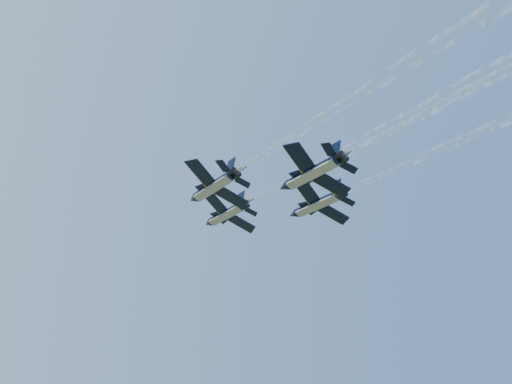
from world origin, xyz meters
TOP-DOWN VIEW (x-y plane):
  - jet_lead at (1.31, 15.49)m, footprint 10.17×15.00m
  - jet_left at (-9.71, 2.77)m, footprint 10.17×15.00m
  - jet_right at (9.55, 0.68)m, footprint 10.17×15.00m
  - jet_slot at (-2.46, -11.02)m, footprint 10.17×15.00m
  - smoke_trail_lead at (-3.19, -27.06)m, footprint 7.67×55.46m
  - smoke_trail_left at (-14.21, -39.78)m, footprint 7.67×55.46m

SIDE VIEW (x-z plane):
  - jet_lead at x=1.31m, z-range 101.68..107.62m
  - jet_left at x=-9.71m, z-range 101.68..107.62m
  - jet_right at x=9.55m, z-range 101.68..107.62m
  - jet_slot at x=-2.46m, z-range 101.68..107.62m
  - smoke_trail_lead at x=-3.19m, z-range 103.41..105.95m
  - smoke_trail_left at x=-14.21m, z-range 103.41..105.95m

